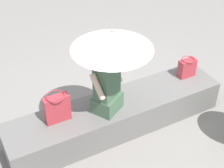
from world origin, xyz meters
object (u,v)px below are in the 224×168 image
at_px(tote_bag_canvas, 187,68).
at_px(person_seated, 107,85).
at_px(parasol, 112,40).
at_px(handbag_black, 57,108).

bearing_deg(tote_bag_canvas, person_seated, 5.12).
bearing_deg(parasol, person_seated, -58.88).
bearing_deg(person_seated, parasol, 121.12).
relative_size(handbag_black, tote_bag_canvas, 1.32).
relative_size(parasol, handbag_black, 3.05).
bearing_deg(handbag_black, person_seated, 170.38).
bearing_deg(tote_bag_canvas, parasol, 7.90).
distance_m(person_seated, tote_bag_canvas, 1.37).
relative_size(parasol, tote_bag_canvas, 4.01).
height_order(parasol, tote_bag_canvas, parasol).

